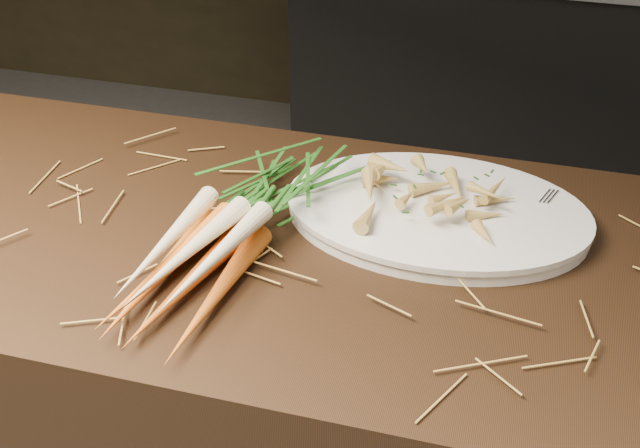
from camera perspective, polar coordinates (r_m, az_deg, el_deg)
The scene contains 7 objects.
main_counter at distance 1.57m, azimuth 2.22°, elevation -15.11°, with size 2.40×0.70×0.90m, color black.
back_counter at distance 3.12m, azimuth 15.79°, elevation 10.33°, with size 1.82×0.62×0.84m.
straw_bedding at distance 1.25m, azimuth 2.68°, elevation -1.50°, with size 1.40×0.60×0.02m, color #B07B39, non-canonical shape.
root_veg_bunch at distance 1.27m, azimuth -5.38°, elevation 1.10°, with size 0.25×0.57×0.10m.
serving_platter at distance 1.33m, azimuth 8.26°, elevation 0.65°, with size 0.49×0.33×0.03m, color white, non-canonical shape.
roasted_veg_heap at distance 1.31m, azimuth 8.41°, elevation 2.12°, with size 0.24×0.18×0.05m, color #B18F3E, non-canonical shape.
serving_fork at distance 1.30m, azimuth 15.83°, elevation -0.42°, with size 0.02×0.19×0.00m, color silver.
Camera 1 is at (0.21, -0.69, 1.65)m, focal length 45.00 mm.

